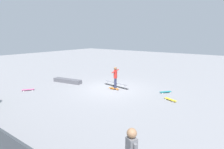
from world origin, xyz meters
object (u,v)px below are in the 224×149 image
Objects in this scene: loose_skateboard_teal at (166,92)px; loose_skateboard_yellow at (170,99)px; skate_ledge at (67,81)px; skater_main at (115,76)px; loose_skateboard_pink at (28,90)px; skateboard_main at (114,88)px; grind_rail at (116,85)px.

loose_skateboard_teal and loose_skateboard_yellow have the same top height.
skate_ledge is 4.37m from skater_main.
loose_skateboard_pink is 9.46m from loose_skateboard_yellow.
skateboard_main is at bearing -17.77° from loose_skateboard_pink.
loose_skateboard_teal is (-3.57, -0.66, -0.06)m from grind_rail.
grind_rail is 3.64m from loose_skateboard_teal.
skate_ledge is 3.37× the size of loose_skateboard_teal.
loose_skateboard_teal is (-7.41, -2.04, -0.08)m from skate_ledge.
loose_skateboard_yellow is at bearing -105.36° from skater_main.
loose_skateboard_teal is at bearing -162.27° from grind_rail.
grind_rail is at bearing 16.52° from skater_main.
skater_main is 3.54m from loose_skateboard_teal.
grind_rail reaches higher than loose_skateboard_yellow.
loose_skateboard_teal is (-3.17, -1.31, -0.86)m from skater_main.
loose_skateboard_pink and loose_skateboard_teal have the same top height.
skate_ledge reaches higher than loose_skateboard_pink.
grind_rail is at bearing -66.90° from skateboard_main.
loose_skateboard_pink is at bearing 53.60° from grind_rail.
skate_ledge reaches higher than loose_skateboard_teal.
loose_skateboard_pink is at bearing -17.32° from loose_skateboard_teal.
grind_rail is at bearing -40.09° from loose_skateboard_teal.
skateboard_main is (-0.33, 0.72, -0.06)m from grind_rail.
loose_skateboard_pink is 1.05× the size of loose_skateboard_teal.
grind_rail is 4.41m from loose_skateboard_yellow.
skate_ledge is at bearing -153.54° from loose_skateboard_yellow.
grind_rail is 2.85× the size of loose_skateboard_yellow.
loose_skateboard_yellow is (-4.36, 0.64, -0.06)m from grind_rail.
skateboard_main is at bearing -27.47° from loose_skateboard_teal.
loose_skateboard_yellow is at bearing -179.94° from skateboard_main.
skater_main is at bearing -158.61° from loose_skateboard_yellow.
skater_main is 2.07× the size of loose_skateboard_pink.
loose_skateboard_pink is (4.28, 4.50, -0.06)m from grind_rail.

